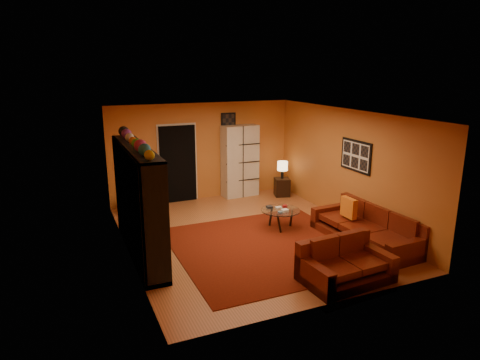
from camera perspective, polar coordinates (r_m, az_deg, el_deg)
name	(u,v)px	position (r m, az deg, el deg)	size (l,w,h in m)	color
floor	(248,235)	(9.26, 1.08, -7.39)	(6.00, 6.00, 0.00)	#9A572F
ceiling	(249,114)	(8.62, 1.17, 8.83)	(6.00, 6.00, 0.00)	white
wall_back	(202,151)	(11.59, -5.03, 3.81)	(6.00, 6.00, 0.00)	#BF692A
wall_front	(334,224)	(6.37, 12.40, -5.75)	(6.00, 6.00, 0.00)	#BF692A
wall_left	(125,190)	(8.18, -15.05, -1.31)	(6.00, 6.00, 0.00)	#BF692A
wall_right	(347,166)	(10.12, 14.13, 1.81)	(6.00, 6.00, 0.00)	#BF692A
rug	(267,246)	(8.72, 3.61, -8.83)	(3.60, 3.60, 0.01)	#501309
doorway	(178,164)	(11.41, -8.27, 2.11)	(0.95, 0.10, 2.04)	black
wall_art_right	(356,156)	(9.81, 15.20, 3.13)	(0.03, 1.00, 0.70)	black
wall_art_back	(228,122)	(11.70, -1.56, 7.69)	(0.42, 0.03, 0.52)	black
entertainment_unit	(138,201)	(8.28, -13.40, -2.81)	(0.45, 3.00, 2.10)	black
tv	(140,202)	(8.38, -13.14, -2.91)	(0.13, 0.99, 0.57)	black
sofa	(369,229)	(9.23, 16.81, -6.25)	(1.11, 2.48, 0.85)	#52140B
loveseat	(343,264)	(7.56, 13.59, -10.78)	(1.55, 0.99, 0.85)	#52140B
throw_pillow	(349,208)	(9.33, 14.30, -3.58)	(0.12, 0.42, 0.42)	orange
coffee_table	(281,212)	(9.55, 5.43, -4.25)	(0.86, 0.86, 0.43)	silver
storage_cabinet	(240,161)	(11.82, -0.01, 2.54)	(0.99, 0.44, 1.98)	silver
bowl_chair	(135,201)	(10.91, -13.81, -2.75)	(0.65, 0.65, 0.53)	black
side_table	(282,187)	(12.02, 5.61, -0.94)	(0.40, 0.40, 0.50)	black
table_lamp	(282,166)	(11.88, 5.69, 1.81)	(0.29, 0.29, 0.48)	black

